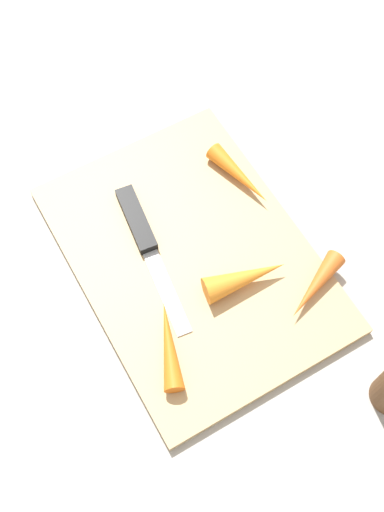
# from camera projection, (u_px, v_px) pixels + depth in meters

# --- Properties ---
(ground_plane) EXTENTS (1.40, 1.40, 0.00)m
(ground_plane) POSITION_uv_depth(u_px,v_px,m) (192.00, 260.00, 0.74)
(ground_plane) COLOR #ADA8A0
(cutting_board) EXTENTS (0.36, 0.26, 0.01)m
(cutting_board) POSITION_uv_depth(u_px,v_px,m) (192.00, 258.00, 0.74)
(cutting_board) COLOR tan
(cutting_board) RESTS_ON ground_plane
(knife) EXTENTS (0.20, 0.05, 0.01)m
(knife) POSITION_uv_depth(u_px,v_px,m) (140.00, 229.00, 0.74)
(knife) COLOR #B7B7BC
(knife) RESTS_ON cutting_board
(carrot_longest) EXTENTS (0.10, 0.06, 0.02)m
(carrot_longest) POSITION_uv_depth(u_px,v_px,m) (169.00, 345.00, 0.67)
(carrot_longest) COLOR orange
(carrot_longest) RESTS_ON cutting_board
(carrot_short) EXTENTS (0.05, 0.10, 0.03)m
(carrot_short) POSITION_uv_depth(u_px,v_px,m) (246.00, 278.00, 0.70)
(carrot_short) COLOR orange
(carrot_short) RESTS_ON cutting_board
(carrot_shortest) EXTENTS (0.06, 0.09, 0.02)m
(carrot_shortest) POSITION_uv_depth(u_px,v_px,m) (315.00, 286.00, 0.70)
(carrot_shortest) COLOR orange
(carrot_shortest) RESTS_ON cutting_board
(carrot_long) EXTENTS (0.10, 0.04, 0.02)m
(carrot_long) POSITION_uv_depth(u_px,v_px,m) (239.00, 175.00, 0.77)
(carrot_long) COLOR orange
(carrot_long) RESTS_ON cutting_board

